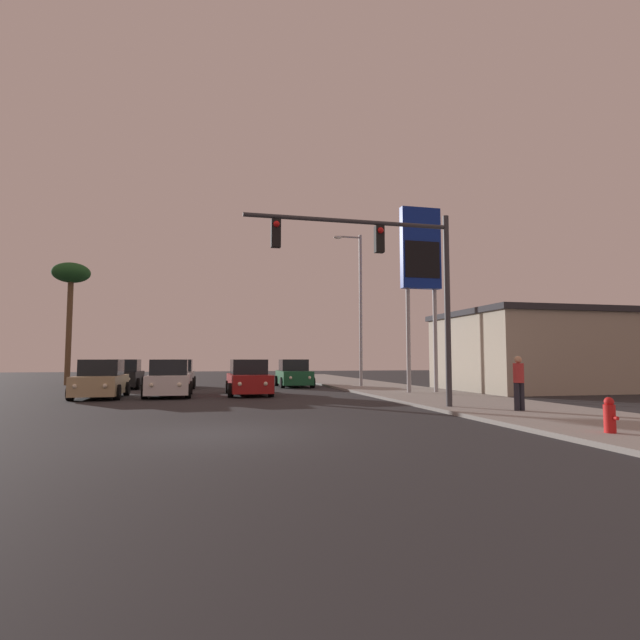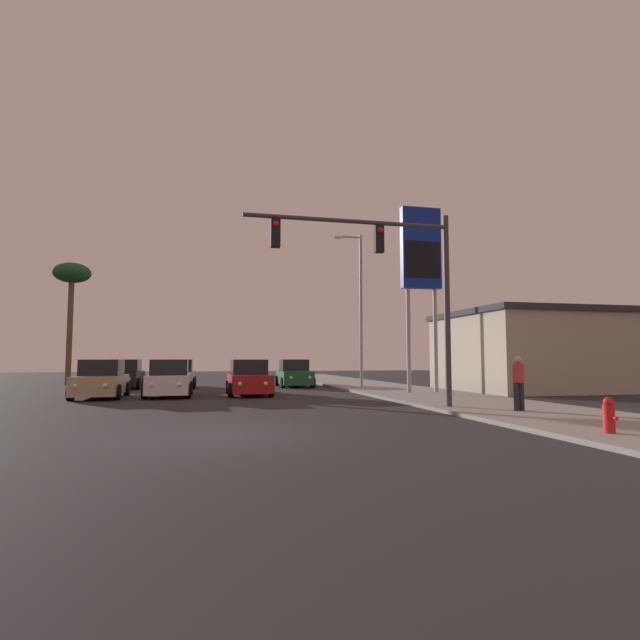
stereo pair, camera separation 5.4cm
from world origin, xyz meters
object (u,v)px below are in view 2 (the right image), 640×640
Objects in this scene: car_silver at (178,375)px; fire_hydrant at (609,416)px; car_tan at (101,380)px; car_green at (294,374)px; car_red at (249,379)px; gas_station_sign at (421,258)px; traffic_light_mast at (392,268)px; car_black at (125,375)px; palm_tree_mid at (72,279)px; pedestrian_on_sidewalk at (518,381)px; street_lamp at (359,301)px; car_white at (169,380)px.

car_silver is 5.68× the size of fire_hydrant.
car_tan is at bearing 131.75° from fire_hydrant.
car_green is at bearing 178.92° from car_silver.
gas_station_sign is at bearing 167.29° from car_red.
car_silver is 17.54m from traffic_light_mast.
car_black is 0.99× the size of car_green.
palm_tree_mid is at bearing 144.93° from gas_station_sign.
car_green is 5.70× the size of fire_hydrant.
car_black is 18.05m from gas_station_sign.
fire_hydrant is 4.68m from pedestrian_on_sidewalk.
car_silver and car_green have the same top height.
car_silver is at bearing 116.30° from traffic_light_mast.
car_tan is at bearing -161.39° from street_lamp.
palm_tree_mid is (-18.22, 21.94, 5.98)m from pedestrian_on_sidewalk.
fire_hydrant is at bearing -56.91° from palm_tree_mid.
pedestrian_on_sidewalk reaches higher than car_black.
traffic_light_mast is 9.24× the size of fire_hydrant.
car_silver is 2.59× the size of pedestrian_on_sidewalk.
car_red is 7.36m from car_green.
car_green is 21.62m from fire_hydrant.
traffic_light_mast is (0.65, -15.11, 3.95)m from car_green.
car_red is 10.18m from gas_station_sign.
car_red is 12.67m from pedestrian_on_sidewalk.
car_tan is 17.09m from pedestrian_on_sidewalk.
car_white is 0.53× the size of palm_tree_mid.
car_green is at bearing 144.97° from street_lamp.
car_black reaches higher than fire_hydrant.
pedestrian_on_sidewalk reaches higher than fire_hydrant.
car_black is at bearing 120.98° from fire_hydrant.
gas_station_sign is (11.78, -1.53, 5.86)m from car_white.
car_silver is 0.48× the size of street_lamp.
car_white is 17.82m from fire_hydrant.
car_tan is (-9.81, -6.90, 0.00)m from car_green.
pedestrian_on_sidewalk is at bearing 78.06° from fire_hydrant.
palm_tree_mid is at bearing -33.46° from car_silver.
street_lamp is at bearing 166.41° from car_silver.
traffic_light_mast reaches higher than car_white.
palm_tree_mid reaches higher than car_green.
palm_tree_mid is (-17.60, 7.52, 1.89)m from street_lamp.
pedestrian_on_sidewalk is (0.96, 4.55, 0.55)m from fire_hydrant.
car_white is at bearing -157.71° from street_lamp.
car_green is 0.62× the size of traffic_light_mast.
gas_station_sign is 14.63m from fire_hydrant.
car_tan reaches higher than fire_hydrant.
car_green is (6.92, -0.21, 0.00)m from car_silver.
traffic_light_mast is at bearing 93.97° from car_green.
car_red is at bearing 114.97° from traffic_light_mast.
traffic_light_mast is at bearing 153.25° from pedestrian_on_sidewalk.
pedestrian_on_sidewalk reaches higher than car_white.
car_white is 0.48× the size of street_lamp.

